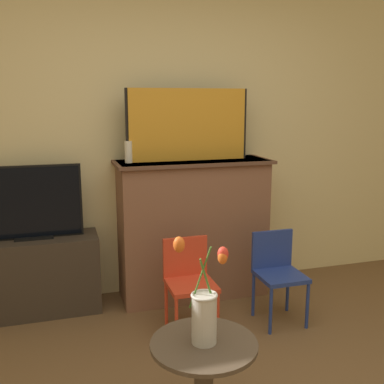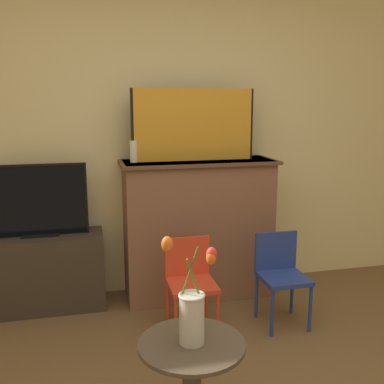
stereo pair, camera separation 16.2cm
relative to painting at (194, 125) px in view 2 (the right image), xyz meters
The scene contains 10 objects.
wall_back 0.29m from the painting, 123.87° to the left, with size 8.00×0.06×2.70m.
fireplace_mantel 0.83m from the painting, ahead, with size 1.24×0.46×1.13m.
painting is the anchor object (origin of this frame).
mantel_candle 0.51m from the painting, behind, with size 0.06×0.06×0.17m.
tv_stand 1.63m from the painting, behind, with size 0.92×0.35×0.59m.
tv_monitor 1.31m from the painting, behind, with size 0.71×0.12×0.55m.
chair_red 1.18m from the painting, 105.91° to the right, with size 0.32×0.32×0.65m.
chair_blue 1.29m from the painting, 50.77° to the right, with size 0.32×0.32×0.65m.
side_table 2.00m from the painting, 103.93° to the right, with size 0.49×0.49×0.53m.
vase_tulips 1.83m from the painting, 103.89° to the right, with size 0.25×0.16×0.48m.
Camera 2 is at (-0.68, -1.54, 1.59)m, focal length 42.00 mm.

